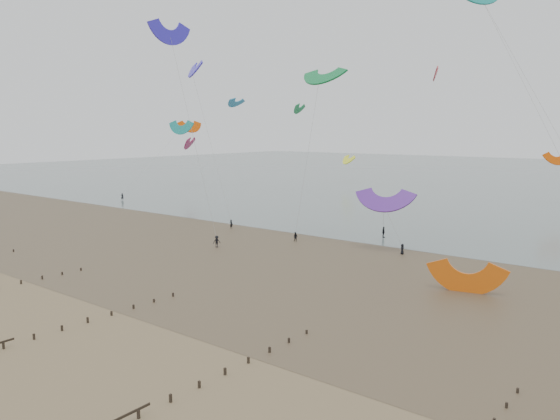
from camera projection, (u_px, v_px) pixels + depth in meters
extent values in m
plane|color=brown|center=(51.00, 318.00, 53.04)|extent=(500.00, 500.00, 0.00)
plane|color=#475654|center=(544.00, 178.00, 208.69)|extent=(500.00, 500.00, 0.00)
plane|color=#473A28|center=(275.00, 254.00, 80.28)|extent=(500.00, 500.00, 0.00)
ellipsoid|color=slate|center=(126.00, 253.00, 81.16)|extent=(23.60, 14.36, 0.01)
ellipsoid|color=slate|center=(357.00, 263.00, 75.28)|extent=(33.64, 18.32, 0.01)
ellipsoid|color=slate|center=(134.00, 222.00, 108.60)|extent=(26.95, 14.22, 0.01)
cube|color=black|center=(14.00, 251.00, 81.90)|extent=(0.16, 0.16, 0.45)
cube|color=black|center=(21.00, 282.00, 64.75)|extent=(0.16, 0.16, 0.54)
cube|color=black|center=(42.00, 278.00, 66.80)|extent=(0.16, 0.16, 0.51)
cube|color=black|center=(62.00, 273.00, 68.85)|extent=(0.16, 0.16, 0.48)
cube|color=black|center=(81.00, 269.00, 70.91)|extent=(0.16, 0.16, 0.45)
cube|color=black|center=(3.00, 346.00, 45.56)|extent=(0.16, 0.16, 0.65)
cube|color=black|center=(34.00, 337.00, 47.61)|extent=(0.16, 0.16, 0.62)
cube|color=black|center=(62.00, 328.00, 49.66)|extent=(0.16, 0.16, 0.59)
cube|color=black|center=(88.00, 321.00, 51.71)|extent=(0.16, 0.16, 0.57)
cube|color=black|center=(111.00, 313.00, 53.76)|extent=(0.16, 0.16, 0.54)
cube|color=black|center=(133.00, 307.00, 55.81)|extent=(0.16, 0.16, 0.51)
cube|color=black|center=(154.00, 301.00, 57.86)|extent=(0.16, 0.16, 0.48)
cube|color=black|center=(173.00, 295.00, 59.91)|extent=(0.16, 0.16, 0.45)
cube|color=black|center=(138.00, 414.00, 34.56)|extent=(0.16, 0.16, 0.65)
cube|color=black|center=(171.00, 399.00, 36.61)|extent=(0.16, 0.16, 0.62)
cube|color=black|center=(199.00, 385.00, 38.66)|extent=(0.16, 0.16, 0.59)
cube|color=black|center=(225.00, 372.00, 40.71)|extent=(0.16, 0.16, 0.57)
cube|color=black|center=(248.00, 361.00, 42.76)|extent=(0.16, 0.16, 0.54)
cube|color=black|center=(270.00, 350.00, 44.81)|extent=(0.16, 0.16, 0.51)
cube|color=black|center=(289.00, 341.00, 46.86)|extent=(0.16, 0.16, 0.48)
cube|color=black|center=(307.00, 332.00, 48.91)|extent=(0.16, 0.16, 0.45)
cube|color=black|center=(507.00, 405.00, 35.87)|extent=(0.16, 0.16, 0.48)
cube|color=black|center=(518.00, 391.00, 37.92)|extent=(0.16, 0.16, 0.45)
imported|color=black|center=(231.00, 224.00, 101.21)|extent=(0.63, 0.43, 1.69)
imported|color=black|center=(122.00, 197.00, 142.22)|extent=(0.80, 0.78, 1.85)
imported|color=black|center=(383.00, 232.00, 92.59)|extent=(0.67, 1.18, 1.89)
imported|color=black|center=(296.00, 237.00, 89.47)|extent=(0.84, 0.70, 1.54)
imported|color=black|center=(402.00, 249.00, 80.21)|extent=(0.74, 0.90, 1.58)
imported|color=black|center=(217.00, 242.00, 84.92)|extent=(1.17, 1.38, 1.86)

